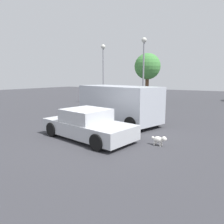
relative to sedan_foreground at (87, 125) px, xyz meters
name	(u,v)px	position (x,y,z in m)	size (l,w,h in m)	color
ground_plane	(92,139)	(0.24, 0.04, -0.60)	(80.00, 80.00, 0.00)	#38383D
sedan_foreground	(87,125)	(0.00, 0.00, 0.00)	(4.57, 2.50, 1.30)	#B7BABF
dog	(159,139)	(3.07, 0.68, -0.35)	(0.64, 0.28, 0.41)	white
van_white	(118,103)	(-0.49, 3.50, 0.58)	(5.56, 3.47, 2.18)	#B2B7C1
pedestrian	(99,99)	(-4.05, 6.52, 0.38)	(0.45, 0.46, 1.64)	black
light_post_near	(144,60)	(-1.83, 10.05, 3.53)	(0.44, 0.44, 6.04)	gray
light_post_mid	(103,64)	(-6.55, 10.74, 3.47)	(0.44, 0.44, 5.93)	gray
tree_back_center	(147,67)	(-3.24, 14.24, 3.21)	(2.77, 2.77, 5.24)	brown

